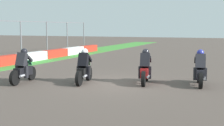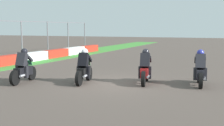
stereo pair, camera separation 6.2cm
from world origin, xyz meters
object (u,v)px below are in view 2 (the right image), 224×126
Objects in this scene: rider_lane_d at (23,69)px; rider_lane_c at (84,69)px; rider_lane_b at (145,69)px; rider_lane_a at (200,71)px.

rider_lane_c is at bearing -78.01° from rider_lane_d.
rider_lane_c is (-0.91, 2.49, 0.00)m from rider_lane_b.
rider_lane_c is 2.68m from rider_lane_d.
rider_lane_c and rider_lane_d have the same top height.
rider_lane_a and rider_lane_c have the same top height.
rider_lane_b is 1.00× the size of rider_lane_c.
rider_lane_b is at bearing -79.86° from rider_lane_c.
rider_lane_d is (-1.83, 5.01, 0.00)m from rider_lane_b.
rider_lane_d is (-2.29, 7.26, 0.00)m from rider_lane_a.
rider_lane_a and rider_lane_b have the same top height.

